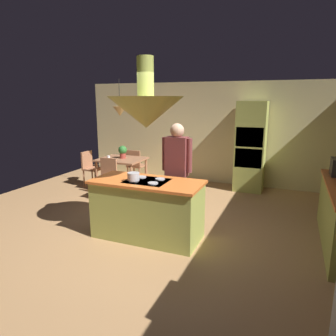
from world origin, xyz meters
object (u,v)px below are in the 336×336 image
chair_facing_island (106,175)px  cup_on_table (108,158)px  potted_plant_on_table (123,151)px  cooking_pot_on_cooktop (133,177)px  chair_by_back_wall (135,164)px  chair_at_corner (91,166)px  person_at_island (177,167)px  kitchen_island (147,209)px  oven_tower (251,147)px  dining_table (122,163)px

chair_facing_island → cup_on_table: 0.57m
potted_plant_on_table → cooking_pot_on_cooktop: same height
chair_by_back_wall → chair_at_corner: bearing=36.2°
chair_by_back_wall → cooking_pot_on_cooktop: 3.31m
chair_by_back_wall → potted_plant_on_table: potted_plant_on_table is taller
person_at_island → chair_at_corner: 3.21m
chair_by_back_wall → cup_on_table: 0.95m
kitchen_island → chair_at_corner: bearing=141.0°
oven_tower → cup_on_table: oven_tower is taller
chair_by_back_wall → cooking_pot_on_cooktop: bearing=118.1°
potted_plant_on_table → cup_on_table: size_ratio=3.33×
kitchen_island → cooking_pot_on_cooktop: cooking_pot_on_cooktop is taller
chair_at_corner → cup_on_table: size_ratio=9.67×
kitchen_island → oven_tower: 3.47m
potted_plant_on_table → person_at_island: bearing=-37.6°
person_at_island → chair_facing_island: 2.15m
chair_at_corner → chair_by_back_wall: bearing=-53.8°
cup_on_table → person_at_island: bearing=-29.6°
kitchen_island → person_at_island: (0.24, 0.66, 0.54)m
kitchen_island → dining_table: (-1.70, 2.10, 0.19)m
dining_table → cooking_pot_on_cooktop: cooking_pot_on_cooktop is taller
person_at_island → kitchen_island: bearing=-109.6°
chair_by_back_wall → cup_on_table: bearing=76.0°
kitchen_island → cooking_pot_on_cooktop: bearing=-140.9°
chair_facing_island → cooking_pot_on_cooktop: size_ratio=4.83×
cooking_pot_on_cooktop → potted_plant_on_table: bearing=123.9°
oven_tower → person_at_island: (-0.86, -2.58, -0.04)m
chair_facing_island → chair_at_corner: size_ratio=1.00×
person_at_island → potted_plant_on_table: bearing=142.4°
dining_table → person_at_island: size_ratio=0.59×
chair_by_back_wall → cooking_pot_on_cooktop: cooking_pot_on_cooktop is taller
chair_facing_island → cup_on_table: chair_facing_island is taller
person_at_island → chair_by_back_wall: bearing=132.7°
chair_by_back_wall → cooking_pot_on_cooktop: size_ratio=4.83×
dining_table → cooking_pot_on_cooktop: size_ratio=5.74×
person_at_island → cup_on_table: 2.48m
kitchen_island → cup_on_table: (-1.92, 1.88, 0.34)m
person_at_island → cup_on_table: bearing=150.4°
person_at_island → chair_facing_island: size_ratio=2.01×
person_at_island → chair_facing_island: person_at_island is taller
dining_table → person_at_island: person_at_island is taller
oven_tower → cup_on_table: 3.32m
person_at_island → chair_facing_island: bearing=158.0°
kitchen_island → cup_on_table: bearing=135.5°
chair_at_corner → dining_table: bearing=-90.0°
chair_facing_island → kitchen_island: bearing=-40.3°
oven_tower → chair_facing_island: (-2.80, -1.80, -0.54)m
chair_facing_island → potted_plant_on_table: 0.82m
oven_tower → chair_facing_island: size_ratio=2.40×
oven_tower → cooking_pot_on_cooktop: (-1.26, -3.37, -0.05)m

